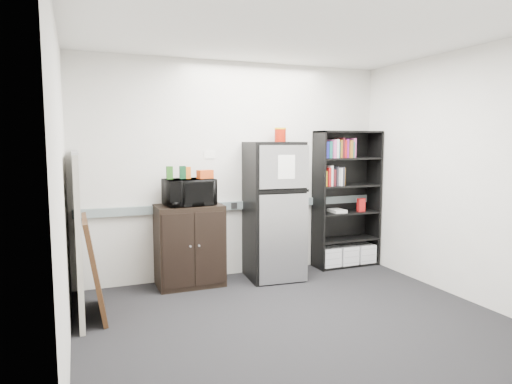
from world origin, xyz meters
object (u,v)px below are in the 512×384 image
Objects in this scene: cubicle_partition at (78,232)px; bookshelf at (346,200)px; cabinet at (190,245)px; refrigerator at (273,211)px; microwave at (189,192)px.

bookshelf is at bearing 8.06° from cubicle_partition.
cabinet is 1.11m from refrigerator.
bookshelf is at bearing -3.63° from microwave.
cubicle_partition is at bearing -171.94° from bookshelf.
cabinet is at bearing 19.00° from cubicle_partition.
cubicle_partition is 1.32m from microwave.
microwave is at bearing 18.33° from cubicle_partition.
bookshelf is 2.25m from cabinet.
refrigerator is at bearing -9.22° from microwave.
microwave is (0.00, -0.02, 0.64)m from cabinet.
bookshelf reaches higher than refrigerator.
bookshelf reaches higher than cubicle_partition.
cabinet is (-2.21, -0.06, -0.43)m from bookshelf.
cubicle_partition reaches higher than microwave.
cabinet is 0.64m from microwave.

